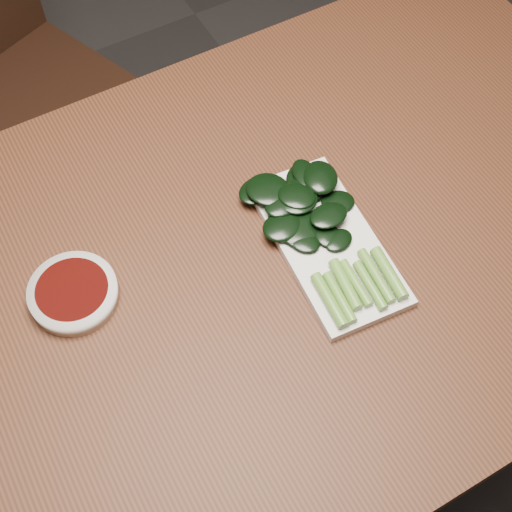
# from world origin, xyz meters

# --- Properties ---
(ground) EXTENTS (6.00, 6.00, 0.00)m
(ground) POSITION_xyz_m (0.00, 0.00, 0.00)
(ground) COLOR #292727
(ground) RESTS_ON ground
(table) EXTENTS (1.40, 0.80, 0.75)m
(table) POSITION_xyz_m (0.00, 0.00, 0.68)
(table) COLOR #422213
(table) RESTS_ON ground
(chair_far) EXTENTS (0.56, 0.56, 0.89)m
(chair_far) POSITION_xyz_m (-0.14, 0.80, 0.49)
(chair_far) COLOR black
(chair_far) RESTS_ON ground
(sauce_bowl) EXTENTS (0.12, 0.12, 0.03)m
(sauce_bowl) POSITION_xyz_m (-0.21, 0.06, 0.76)
(sauce_bowl) COLOR silver
(sauce_bowl) RESTS_ON table
(serving_plate) EXTENTS (0.15, 0.28, 0.01)m
(serving_plate) POSITION_xyz_m (0.13, -0.03, 0.76)
(serving_plate) COLOR silver
(serving_plate) RESTS_ON table
(gai_lan) EXTENTS (0.16, 0.28, 0.03)m
(gai_lan) POSITION_xyz_m (0.13, 0.01, 0.77)
(gai_lan) COLOR #5B8E31
(gai_lan) RESTS_ON serving_plate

